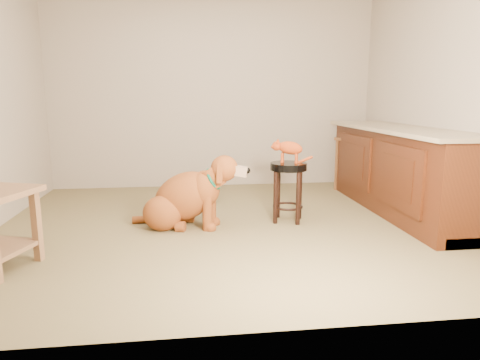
{
  "coord_description": "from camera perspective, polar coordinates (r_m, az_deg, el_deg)",
  "views": [
    {
      "loc": [
        -0.39,
        -4.09,
        1.26
      ],
      "look_at": [
        0.13,
        0.04,
        0.45
      ],
      "focal_mm": 32.0,
      "sensor_mm": 36.0,
      "label": 1
    }
  ],
  "objects": [
    {
      "name": "floor",
      "position": [
        4.3,
        -1.63,
        -6.04
      ],
      "size": [
        4.5,
        4.0,
        0.01
      ],
      "primitive_type": "cube",
      "color": "brown",
      "rests_on": "ground"
    },
    {
      "name": "room_shell",
      "position": [
        4.13,
        -1.76,
        16.76
      ],
      "size": [
        4.54,
        4.04,
        2.62
      ],
      "color": "#A09381",
      "rests_on": "ground"
    },
    {
      "name": "cabinet_run",
      "position": [
        5.05,
        20.55,
        0.93
      ],
      "size": [
        0.7,
        2.56,
        0.94
      ],
      "color": "#421C0B",
      "rests_on": "ground"
    },
    {
      "name": "padded_stool",
      "position": [
        4.38,
        6.44,
        0.01
      ],
      "size": [
        0.4,
        0.4,
        0.61
      ],
      "rotation": [
        0.0,
        0.0,
        -0.33
      ],
      "color": "black",
      "rests_on": "ground"
    },
    {
      "name": "wood_stool",
      "position": [
        5.98,
        14.95,
        2.12
      ],
      "size": [
        0.5,
        0.5,
        0.72
      ],
      "rotation": [
        0.0,
        0.0,
        0.32
      ],
      "color": "brown",
      "rests_on": "ground"
    },
    {
      "name": "golden_retriever",
      "position": [
        4.23,
        -7.26,
        -2.42
      ],
      "size": [
        1.16,
        0.69,
        0.77
      ],
      "rotation": [
        0.0,
        0.0,
        -0.28
      ],
      "color": "brown",
      "rests_on": "ground"
    },
    {
      "name": "tabby_kitten",
      "position": [
        4.33,
        6.41,
        4.18
      ],
      "size": [
        0.43,
        0.2,
        0.27
      ],
      "rotation": [
        0.0,
        0.0,
        -0.33
      ],
      "color": "#8F310E",
      "rests_on": "padded_stool"
    }
  ]
}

